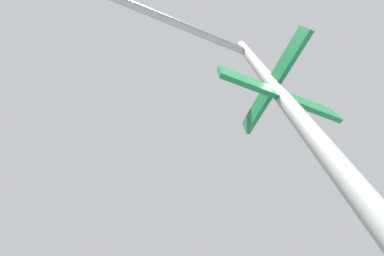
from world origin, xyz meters
name	(u,v)px	position (x,y,z in m)	size (l,w,h in m)	color
traffic_signal_near	(111,20)	(-5.62, -6.44, 3.56)	(2.77, 2.69, 5.04)	slate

